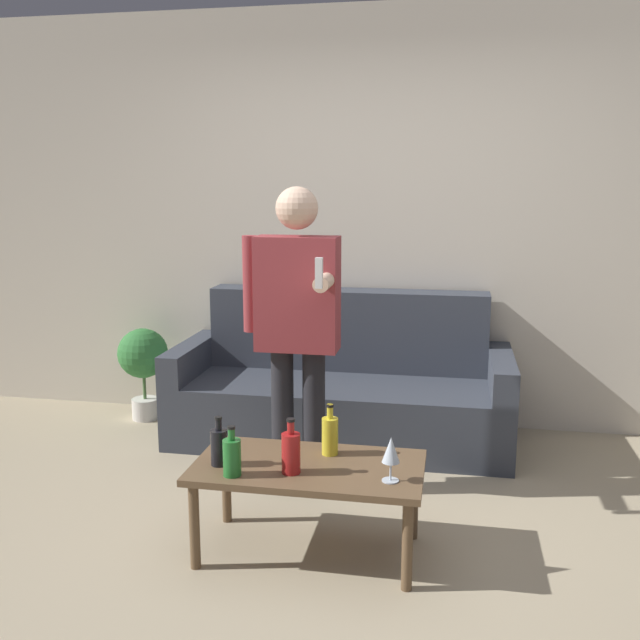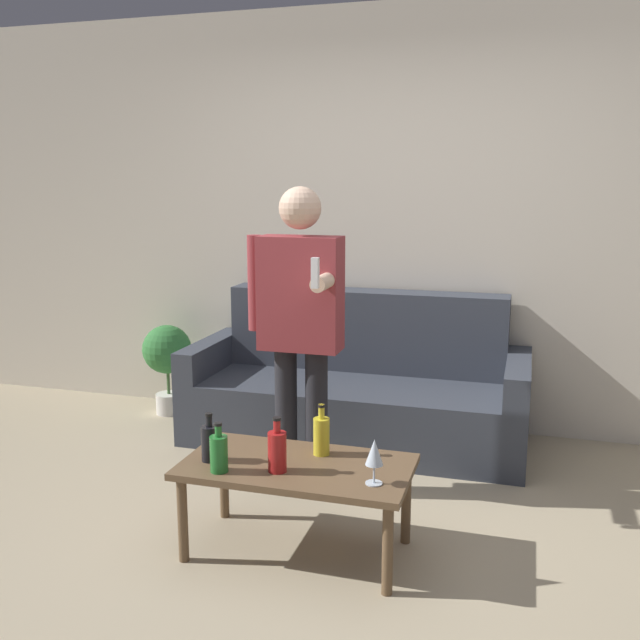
{
  "view_description": "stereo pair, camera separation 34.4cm",
  "coord_description": "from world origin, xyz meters",
  "px_view_note": "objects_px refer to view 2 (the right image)",
  "views": [
    {
      "loc": [
        0.47,
        -2.72,
        1.62
      ],
      "look_at": [
        -0.15,
        0.6,
        0.95
      ],
      "focal_mm": 40.0,
      "sensor_mm": 36.0,
      "label": 1
    },
    {
      "loc": [
        0.81,
        -2.64,
        1.62
      ],
      "look_at": [
        -0.15,
        0.6,
        0.95
      ],
      "focal_mm": 40.0,
      "sensor_mm": 36.0,
      "label": 2
    }
  ],
  "objects_px": {
    "bottle_orange": "(219,452)",
    "person_standing_front": "(300,318)",
    "couch": "(358,389)",
    "coffee_table": "(297,474)"
  },
  "relations": [
    {
      "from": "bottle_orange",
      "to": "person_standing_front",
      "type": "relative_size",
      "value": 0.14
    },
    {
      "from": "bottle_orange",
      "to": "couch",
      "type": "bearing_deg",
      "value": 82.88
    },
    {
      "from": "couch",
      "to": "person_standing_front",
      "type": "bearing_deg",
      "value": -96.85
    },
    {
      "from": "couch",
      "to": "coffee_table",
      "type": "bearing_deg",
      "value": -86.79
    },
    {
      "from": "coffee_table",
      "to": "couch",
      "type": "bearing_deg",
      "value": 93.21
    },
    {
      "from": "couch",
      "to": "bottle_orange",
      "type": "bearing_deg",
      "value": -97.12
    },
    {
      "from": "couch",
      "to": "bottle_orange",
      "type": "relative_size",
      "value": 9.72
    },
    {
      "from": "couch",
      "to": "coffee_table",
      "type": "relative_size",
      "value": 2.11
    },
    {
      "from": "person_standing_front",
      "to": "bottle_orange",
      "type": "bearing_deg",
      "value": -97.41
    },
    {
      "from": "bottle_orange",
      "to": "coffee_table",
      "type": "bearing_deg",
      "value": 31.16
    }
  ]
}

